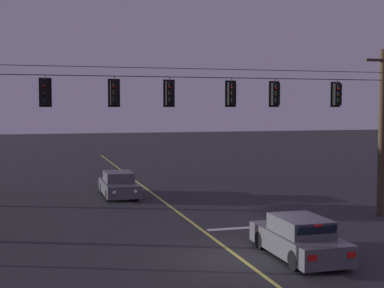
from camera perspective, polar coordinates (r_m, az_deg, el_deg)
The scene contains 12 objects.
ground_plane at distance 18.79m, azimuth 4.92°, elevation -11.68°, with size 180.00×180.00×0.00m, color #28282B.
lane_centre_stripe at distance 28.89m, azimuth -2.72°, elevation -6.17°, with size 0.14×60.00×0.01m, color #D1C64C.
stop_bar_paint at distance 23.25m, azimuth 5.66°, elevation -8.65°, with size 3.40×0.36×0.01m, color silver.
signal_span_assembly at distance 22.67m, azimuth 0.69°, elevation 1.20°, with size 19.31×0.32×7.65m.
traffic_light_leftmost at distance 21.70m, azimuth -15.01°, elevation 5.23°, with size 0.48×0.41×1.22m.
traffic_light_left_inner at distance 21.90m, azimuth -8.06°, elevation 5.30°, with size 0.48×0.41×1.22m.
traffic_light_centre at distance 22.32m, azimuth -2.31°, elevation 5.31°, with size 0.48×0.41×1.22m.
traffic_light_right_inner at distance 23.09m, azimuth 4.16°, elevation 5.26°, with size 0.48×0.41×1.22m.
traffic_light_rightmost at distance 23.84m, azimuth 8.69°, elevation 5.18°, with size 0.48×0.41×1.22m.
traffic_light_far_right at distance 25.22m, azimuth 14.88°, elevation 5.02°, with size 0.48×0.41×1.22m.
car_waiting_near_lane at distance 18.90m, azimuth 11.08°, elevation -9.62°, with size 1.80×4.33×1.39m.
car_oncoming_lead at distance 31.23m, azimuth -7.62°, elevation -4.25°, with size 1.80×4.42×1.39m.
Camera 1 is at (-6.45, -16.92, 5.03)m, focal length 51.28 mm.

